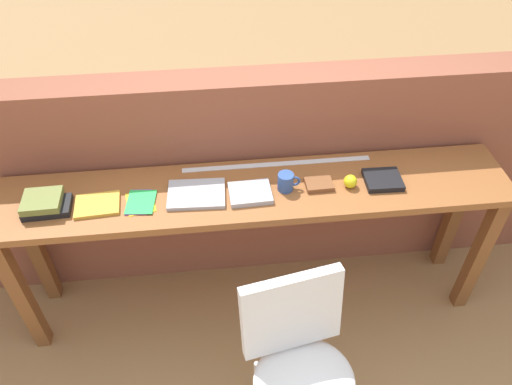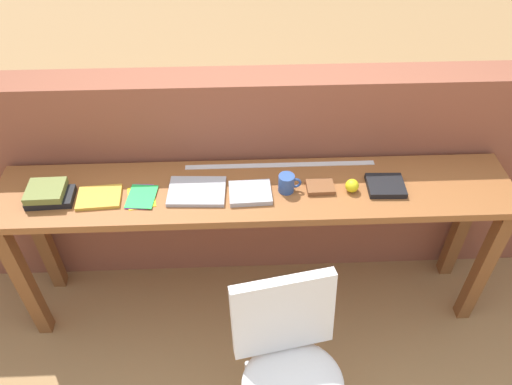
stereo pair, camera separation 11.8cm
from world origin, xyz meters
name	(u,v)px [view 1 (the left image)]	position (x,y,z in m)	size (l,w,h in m)	color
ground_plane	(261,342)	(0.00, 0.00, 0.00)	(40.00, 40.00, 0.00)	#9E7547
brick_wall_back	(248,179)	(0.00, 0.64, 0.65)	(6.00, 0.20, 1.29)	brown
sideboard	(255,209)	(0.00, 0.30, 0.74)	(2.50, 0.44, 0.88)	brown
chair_white_moulded	(300,358)	(0.12, -0.40, 0.53)	(0.52, 0.53, 0.89)	white
book_stack_leftmost	(45,204)	(-0.96, 0.26, 0.91)	(0.22, 0.16, 0.07)	black
magazine_cycling	(97,205)	(-0.73, 0.26, 0.89)	(0.20, 0.15, 0.02)	gold
pamphlet_pile_colourful	(140,202)	(-0.54, 0.26, 0.88)	(0.15, 0.18, 0.01)	yellow
book_open_centre	(196,194)	(-0.28, 0.28, 0.89)	(0.27, 0.20, 0.02)	#9E9EA3
book_grey_hardcover	(250,193)	(-0.03, 0.26, 0.89)	(0.20, 0.16, 0.03)	#9E9EA3
mug	(286,182)	(0.15, 0.28, 0.92)	(0.11, 0.08, 0.09)	#2D4C8C
leather_journal_brown	(319,184)	(0.31, 0.28, 0.89)	(0.13, 0.10, 0.02)	brown
sports_ball_small	(350,181)	(0.46, 0.27, 0.91)	(0.06, 0.06, 0.06)	yellow
book_repair_rightmost	(383,180)	(0.62, 0.28, 0.89)	(0.18, 0.16, 0.03)	black
ruler_metal_back_edge	(277,164)	(0.13, 0.47, 0.88)	(0.96, 0.03, 0.00)	silver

